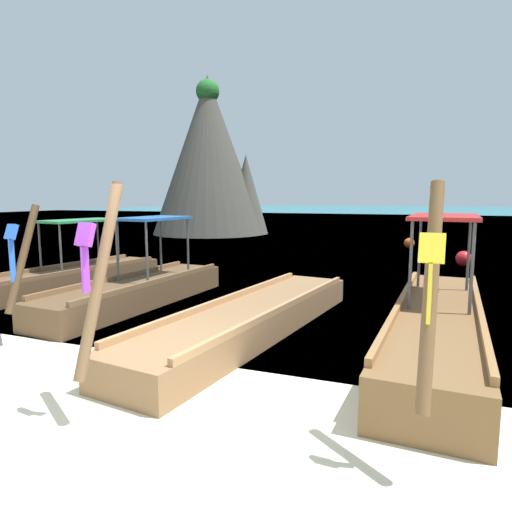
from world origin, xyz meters
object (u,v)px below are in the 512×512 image
Objects in this scene: longtail_boat_blue_ribbon at (137,290)px; mooring_buoy_near at (464,259)px; karst_rock at (211,158)px; longtail_boat_violet_ribbon at (251,319)px; longtail_boat_yellow_ribbon at (438,325)px; mooring_buoy_far at (409,243)px; longtail_boat_orange_ribbon at (57,279)px.

longtail_boat_blue_ribbon is 11.16m from mooring_buoy_near.
longtail_boat_blue_ribbon is 19.86m from karst_rock.
longtail_boat_violet_ribbon reaches higher than longtail_boat_yellow_ribbon.
mooring_buoy_far is at bearing 110.64° from mooring_buoy_near.
longtail_boat_orange_ribbon is 12.48× the size of mooring_buoy_near.
longtail_boat_yellow_ribbon is 9.31m from mooring_buoy_near.
mooring_buoy_near is at bearing -69.36° from mooring_buoy_far.
longtail_boat_yellow_ribbon reaches higher than mooring_buoy_near.
karst_rock reaches higher than longtail_boat_violet_ribbon.
karst_rock reaches higher than longtail_boat_orange_ribbon.
karst_rock is 17.65m from mooring_buoy_near.
karst_rock reaches higher than longtail_boat_blue_ribbon.
longtail_boat_orange_ribbon reaches higher than longtail_boat_blue_ribbon.
longtail_boat_blue_ribbon is (2.72, -0.49, 0.02)m from longtail_boat_orange_ribbon.
longtail_boat_orange_ribbon is 13.77× the size of mooring_buoy_far.
longtail_boat_yellow_ribbon is at bearing 6.63° from longtail_boat_violet_ribbon.
longtail_boat_yellow_ribbon is (8.81, -1.18, 0.06)m from longtail_boat_orange_ribbon.
mooring_buoy_far is at bearing 58.82° from longtail_boat_orange_ribbon.
longtail_boat_violet_ribbon is at bearing -112.93° from mooring_buoy_near.
mooring_buoy_near is (7.15, 8.56, -0.07)m from longtail_boat_blue_ribbon.
longtail_boat_orange_ribbon is at bearing 172.36° from longtail_boat_yellow_ribbon.
longtail_boat_violet_ribbon is 13.02× the size of mooring_buoy_near.
longtail_boat_yellow_ribbon reaches higher than longtail_boat_blue_ribbon.
longtail_boat_yellow_ribbon is (6.09, -0.69, 0.04)m from longtail_boat_blue_ribbon.
longtail_boat_yellow_ribbon is 13.24× the size of mooring_buoy_near.
mooring_buoy_far is (12.27, -4.39, -4.56)m from karst_rock.
karst_rock reaches higher than mooring_buoy_near.
karst_rock is (-4.31, 17.54, 4.49)m from longtail_boat_orange_ribbon.
longtail_boat_orange_ribbon is 6.01m from longtail_boat_violet_ribbon.
karst_rock is (-10.12, 19.07, 4.55)m from longtail_boat_violet_ribbon.
longtail_boat_blue_ribbon is at bearing -111.01° from mooring_buoy_far.
karst_rock is 20.82× the size of mooring_buoy_far.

